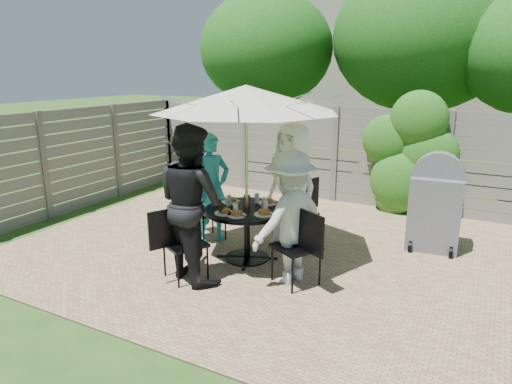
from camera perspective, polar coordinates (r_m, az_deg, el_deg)
The scene contains 24 objects.
backyard_envelope at distance 15.80m, azimuth 19.19°, elevation 14.69°, with size 60.00×60.00×5.00m.
patio_table at distance 6.11m, azimuth -1.15°, elevation -4.04°, with size 1.45×1.45×0.73m.
umbrella at distance 5.78m, azimuth -1.24°, elevation 11.57°, with size 3.14×3.14×2.32m.
chair_back at distance 6.79m, azimuth 5.31°, elevation -4.12°, with size 0.57×0.72×0.94m.
person_back at distance 6.51m, azimuth 4.59°, elevation 0.78°, with size 0.88×0.57×1.81m, color white.
chair_left at distance 6.93m, azimuth -6.06°, elevation -3.82°, with size 0.69×0.58×0.90m.
person_left at distance 6.66m, azimuth -5.56°, elevation 0.37°, with size 0.60×0.39×1.65m, color teal.
chair_front at distance 5.69m, azimuth -8.92°, elevation -8.14°, with size 0.61×0.71×0.94m.
person_front at distance 5.52m, azimuth -7.99°, elevation -1.37°, with size 0.93×0.73×1.92m, color black.
chair_right at distance 5.51m, azimuth 5.11°, elevation -8.70°, with size 0.74×0.64×0.98m.
person_right at distance 5.41m, azimuth 4.25°, elevation -3.26°, with size 1.05×0.60×1.62m, color silver.
plate_back at distance 6.25m, azimuth 1.44°, elevation -1.23°, with size 0.26×0.26×0.06m.
plate_left at distance 6.31m, azimuth -3.18°, elevation -1.10°, with size 0.26×0.26×0.06m.
plate_front at distance 5.83m, azimuth -3.96°, elevation -2.49°, with size 0.26×0.26×0.06m.
plate_right at distance 5.76m, azimuth 1.04°, elevation -2.65°, with size 0.26×0.26×0.06m.
plate_extra at distance 5.72m, azimuth -2.43°, elevation -2.80°, with size 0.24×0.24×0.06m.
glass_back at distance 6.25m, azimuth 0.12°, elevation -0.79°, with size 0.07×0.07×0.14m, color silver.
glass_left at distance 6.16m, azimuth -3.42°, elevation -1.06°, with size 0.07×0.07×0.14m, color silver.
glass_front at distance 5.79m, azimuth -2.56°, elevation -2.12°, with size 0.07×0.07×0.14m, color silver.
glass_right at distance 5.89m, azimuth 1.19°, elevation -1.80°, with size 0.07×0.07×0.14m, color silver.
syrup_jug at distance 6.09m, azimuth -1.15°, elevation -1.13°, with size 0.09×0.09×0.16m, color #59280C.
coffee_cup at distance 6.08m, azimuth 1.05°, elevation -1.35°, with size 0.08×0.08×0.12m, color #C6B293.
bicycle at distance 10.00m, azimuth -8.13°, elevation 3.64°, with size 0.72×2.07×1.09m, color #333338.
bbq_grill at distance 6.91m, azimuth 21.48°, elevation -1.65°, with size 0.73×0.58×1.42m.
Camera 1 is at (2.72, -5.29, 2.52)m, focal length 32.00 mm.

